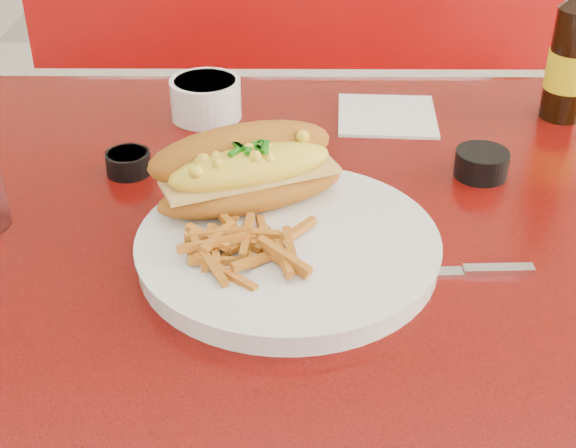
{
  "coord_description": "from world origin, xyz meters",
  "views": [
    {
      "loc": [
        -0.01,
        -0.77,
        1.24
      ],
      "look_at": [
        -0.01,
        -0.09,
        0.81
      ],
      "focal_mm": 50.0,
      "sensor_mm": 36.0,
      "label": 1
    }
  ],
  "objects_px": {
    "beer_bottle": "(573,54)",
    "dinner_plate": "(288,247)",
    "mac_hoagie": "(247,170)",
    "fork": "(309,242)",
    "knife": "(454,271)",
    "gravy_ramekin": "(206,97)",
    "sauce_cup_right": "(482,162)",
    "diner_table": "(299,322)",
    "booth_bench_far": "(296,204)",
    "sauce_cup_left": "(128,162)"
  },
  "relations": [
    {
      "from": "sauce_cup_left",
      "to": "knife",
      "type": "height_order",
      "value": "sauce_cup_left"
    },
    {
      "from": "booth_bench_far",
      "to": "sauce_cup_right",
      "type": "bearing_deg",
      "value": -73.37
    },
    {
      "from": "fork",
      "to": "knife",
      "type": "xyz_separation_m",
      "value": [
        0.15,
        -0.02,
        -0.02
      ]
    },
    {
      "from": "diner_table",
      "to": "fork",
      "type": "bearing_deg",
      "value": -85.28
    },
    {
      "from": "beer_bottle",
      "to": "knife",
      "type": "xyz_separation_m",
      "value": [
        -0.21,
        -0.37,
        -0.09
      ]
    },
    {
      "from": "sauce_cup_left",
      "to": "beer_bottle",
      "type": "distance_m",
      "value": 0.6
    },
    {
      "from": "booth_bench_far",
      "to": "dinner_plate",
      "type": "distance_m",
      "value": 1.03
    },
    {
      "from": "dinner_plate",
      "to": "fork",
      "type": "height_order",
      "value": "dinner_plate"
    },
    {
      "from": "gravy_ramekin",
      "to": "sauce_cup_right",
      "type": "height_order",
      "value": "gravy_ramekin"
    },
    {
      "from": "sauce_cup_right",
      "to": "mac_hoagie",
      "type": "bearing_deg",
      "value": -160.27
    },
    {
      "from": "gravy_ramekin",
      "to": "dinner_plate",
      "type": "bearing_deg",
      "value": -71.23
    },
    {
      "from": "booth_bench_far",
      "to": "sauce_cup_right",
      "type": "distance_m",
      "value": 0.91
    },
    {
      "from": "diner_table",
      "to": "fork",
      "type": "xyz_separation_m",
      "value": [
        0.01,
        -0.1,
        0.18
      ]
    },
    {
      "from": "diner_table",
      "to": "booth_bench_far",
      "type": "height_order",
      "value": "booth_bench_far"
    },
    {
      "from": "mac_hoagie",
      "to": "sauce_cup_right",
      "type": "distance_m",
      "value": 0.29
    },
    {
      "from": "mac_hoagie",
      "to": "beer_bottle",
      "type": "height_order",
      "value": "beer_bottle"
    },
    {
      "from": "sauce_cup_left",
      "to": "knife",
      "type": "relative_size",
      "value": 0.33
    },
    {
      "from": "gravy_ramekin",
      "to": "beer_bottle",
      "type": "relative_size",
      "value": 0.47
    },
    {
      "from": "fork",
      "to": "knife",
      "type": "relative_size",
      "value": 0.72
    },
    {
      "from": "sauce_cup_right",
      "to": "beer_bottle",
      "type": "relative_size",
      "value": 0.33
    },
    {
      "from": "gravy_ramekin",
      "to": "beer_bottle",
      "type": "distance_m",
      "value": 0.49
    },
    {
      "from": "beer_bottle",
      "to": "booth_bench_far",
      "type": "bearing_deg",
      "value": 122.81
    },
    {
      "from": "fork",
      "to": "knife",
      "type": "distance_m",
      "value": 0.15
    },
    {
      "from": "beer_bottle",
      "to": "dinner_plate",
      "type": "bearing_deg",
      "value": -137.61
    },
    {
      "from": "booth_bench_far",
      "to": "sauce_cup_right",
      "type": "relative_size",
      "value": 15.11
    },
    {
      "from": "gravy_ramekin",
      "to": "mac_hoagie",
      "type": "bearing_deg",
      "value": -74.88
    },
    {
      "from": "gravy_ramekin",
      "to": "sauce_cup_left",
      "type": "xyz_separation_m",
      "value": [
        -0.08,
        -0.16,
        -0.01
      ]
    },
    {
      "from": "dinner_plate",
      "to": "beer_bottle",
      "type": "bearing_deg",
      "value": 42.39
    },
    {
      "from": "diner_table",
      "to": "dinner_plate",
      "type": "distance_m",
      "value": 0.2
    },
    {
      "from": "diner_table",
      "to": "mac_hoagie",
      "type": "bearing_deg",
      "value": -163.81
    },
    {
      "from": "mac_hoagie",
      "to": "sauce_cup_left",
      "type": "height_order",
      "value": "mac_hoagie"
    },
    {
      "from": "booth_bench_far",
      "to": "beer_bottle",
      "type": "xyz_separation_m",
      "value": [
        0.36,
        -0.56,
        0.57
      ]
    },
    {
      "from": "booth_bench_far",
      "to": "fork",
      "type": "bearing_deg",
      "value": -89.5
    },
    {
      "from": "diner_table",
      "to": "gravy_ramekin",
      "type": "height_order",
      "value": "gravy_ramekin"
    },
    {
      "from": "mac_hoagie",
      "to": "knife",
      "type": "height_order",
      "value": "mac_hoagie"
    },
    {
      "from": "sauce_cup_right",
      "to": "beer_bottle",
      "type": "height_order",
      "value": "beer_bottle"
    },
    {
      "from": "gravy_ramekin",
      "to": "sauce_cup_left",
      "type": "relative_size",
      "value": 1.77
    },
    {
      "from": "knife",
      "to": "gravy_ramekin",
      "type": "bearing_deg",
      "value": 125.53
    },
    {
      "from": "mac_hoagie",
      "to": "knife",
      "type": "bearing_deg",
      "value": -48.54
    },
    {
      "from": "beer_bottle",
      "to": "fork",
      "type": "bearing_deg",
      "value": -135.53
    },
    {
      "from": "gravy_ramekin",
      "to": "beer_bottle",
      "type": "bearing_deg",
      "value": 0.5
    },
    {
      "from": "booth_bench_far",
      "to": "beer_bottle",
      "type": "height_order",
      "value": "beer_bottle"
    },
    {
      "from": "booth_bench_far",
      "to": "fork",
      "type": "height_order",
      "value": "booth_bench_far"
    },
    {
      "from": "sauce_cup_right",
      "to": "beer_bottle",
      "type": "xyz_separation_m",
      "value": [
        0.14,
        0.17,
        0.07
      ]
    },
    {
      "from": "sauce_cup_right",
      "to": "knife",
      "type": "height_order",
      "value": "sauce_cup_right"
    },
    {
      "from": "gravy_ramekin",
      "to": "knife",
      "type": "relative_size",
      "value": 0.59
    },
    {
      "from": "mac_hoagie",
      "to": "beer_bottle",
      "type": "distance_m",
      "value": 0.5
    },
    {
      "from": "dinner_plate",
      "to": "sauce_cup_right",
      "type": "relative_size",
      "value": 4.91
    },
    {
      "from": "beer_bottle",
      "to": "knife",
      "type": "bearing_deg",
      "value": -119.46
    },
    {
      "from": "gravy_ramekin",
      "to": "sauce_cup_right",
      "type": "xyz_separation_m",
      "value": [
        0.35,
        -0.16,
        -0.01
      ]
    }
  ]
}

